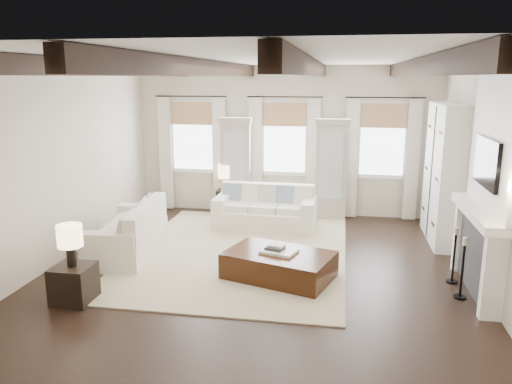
% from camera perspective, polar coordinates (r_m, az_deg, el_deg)
% --- Properties ---
extents(ground, '(7.50, 7.50, 0.00)m').
position_cam_1_polar(ground, '(7.66, -0.13, -9.68)').
color(ground, black).
rests_on(ground, ground).
extents(room_shell, '(6.54, 7.54, 3.22)m').
position_cam_1_polar(room_shell, '(7.94, 6.34, 5.22)').
color(room_shell, beige).
rests_on(room_shell, ground).
extents(area_rug, '(3.62, 4.81, 0.02)m').
position_cam_1_polar(area_rug, '(8.68, -1.95, -6.84)').
color(area_rug, '#BDB392').
rests_on(area_rug, ground).
extents(sofa_back, '(2.01, 0.95, 0.85)m').
position_cam_1_polar(sofa_back, '(9.98, 1.08, -2.16)').
color(sofa_back, white).
rests_on(sofa_back, ground).
extents(sofa_left, '(1.11, 2.08, 0.86)m').
position_cam_1_polar(sofa_left, '(8.81, -14.08, -4.57)').
color(sofa_left, white).
rests_on(sofa_left, ground).
extents(ottoman, '(1.76, 1.39, 0.40)m').
position_cam_1_polar(ottoman, '(7.55, 2.65, -8.38)').
color(ottoman, black).
rests_on(ottoman, ground).
extents(tray, '(0.59, 0.52, 0.04)m').
position_cam_1_polar(tray, '(7.48, 2.65, -6.78)').
color(tray, white).
rests_on(tray, ottoman).
extents(book_lower, '(0.31, 0.27, 0.04)m').
position_cam_1_polar(book_lower, '(7.48, 2.19, -6.43)').
color(book_lower, '#262628').
rests_on(book_lower, tray).
extents(book_upper, '(0.26, 0.23, 0.03)m').
position_cam_1_polar(book_upper, '(7.49, 2.39, -6.13)').
color(book_upper, beige).
rests_on(book_upper, book_lower).
extents(side_table_front, '(0.50, 0.50, 0.50)m').
position_cam_1_polar(side_table_front, '(7.22, -20.10, -9.80)').
color(side_table_front, black).
rests_on(side_table_front, ground).
extents(lamp_front, '(0.33, 0.33, 0.57)m').
position_cam_1_polar(lamp_front, '(7.01, -20.50, -4.97)').
color(lamp_front, black).
rests_on(lamp_front, side_table_front).
extents(side_table_back, '(0.36, 0.36, 0.54)m').
position_cam_1_polar(side_table_back, '(11.02, -3.47, -1.12)').
color(side_table_back, black).
rests_on(side_table_back, ground).
extents(lamp_back, '(0.32, 0.32, 0.56)m').
position_cam_1_polar(lamp_back, '(10.88, -3.52, 2.20)').
color(lamp_back, black).
rests_on(lamp_back, side_table_back).
extents(candlestick_near, '(0.18, 0.18, 0.87)m').
position_cam_1_polar(candlestick_near, '(7.40, 22.49, -8.54)').
color(candlestick_near, black).
rests_on(candlestick_near, ground).
extents(candlestick_far, '(0.17, 0.17, 0.84)m').
position_cam_1_polar(candlestick_far, '(7.90, 21.66, -7.20)').
color(candlestick_far, black).
rests_on(candlestick_far, ground).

